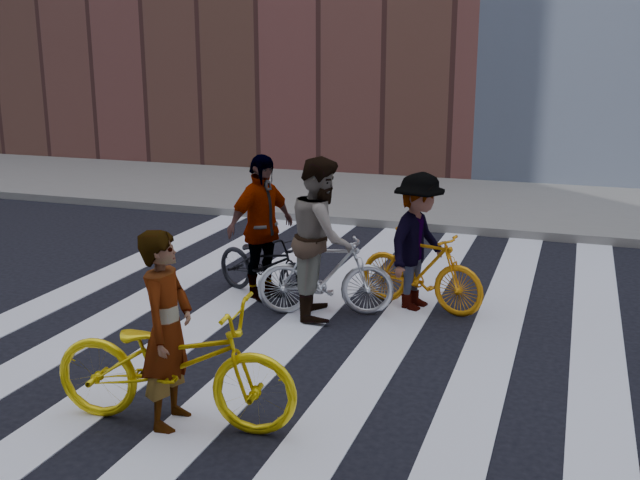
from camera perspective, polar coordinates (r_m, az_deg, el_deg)
The scene contains 11 objects.
ground at distance 8.78m, azimuth 2.09°, elevation -6.68°, with size 100.00×100.00×0.00m, color black.
sidewalk_far at distance 15.83m, azimuth 10.15°, elevation 2.87°, with size 100.00×5.00×0.15m, color gray.
zebra_crosswalk at distance 8.77m, azimuth 2.09°, elevation -6.64°, with size 8.25×10.00×0.01m.
bike_yellow_left at distance 6.53m, azimuth -11.07°, elevation -9.17°, with size 0.75×2.16×1.13m, color yellow.
bike_silver_mid at distance 9.03m, azimuth 0.42°, elevation -2.71°, with size 0.47×1.66×1.00m, color silver.
bike_yellow_right at distance 9.33m, azimuth 7.71°, elevation -2.25°, with size 0.47×1.68×1.01m, color orange.
bike_dark_rear at distance 9.71m, azimuth -4.18°, elevation -1.84°, with size 0.60×1.71×0.90m, color black.
rider_left at distance 6.44m, azimuth -11.58°, elevation -6.70°, with size 0.63×0.41×1.72m, color slate.
rider_mid at distance 8.92m, azimuth 0.12°, elevation 0.21°, with size 0.94×0.73×1.94m, color slate.
rider_right at distance 9.25m, azimuth 7.48°, elevation -0.13°, with size 1.11×0.64×1.71m, color slate.
rider_rear at distance 9.60m, azimuth -4.51°, elevation 0.98°, with size 1.10×0.46×1.87m, color slate.
Camera 1 is at (2.39, -7.84, 3.13)m, focal length 42.00 mm.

